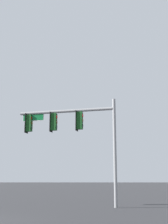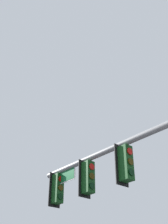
% 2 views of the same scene
% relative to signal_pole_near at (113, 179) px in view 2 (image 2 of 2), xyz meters
% --- Properties ---
extents(signal_pole_near, '(6.28, 1.74, 6.53)m').
position_rel_signal_pole_near_xyz_m(signal_pole_near, '(0.00, 0.00, 0.00)').
color(signal_pole_near, gray).
rests_on(signal_pole_near, ground_plane).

